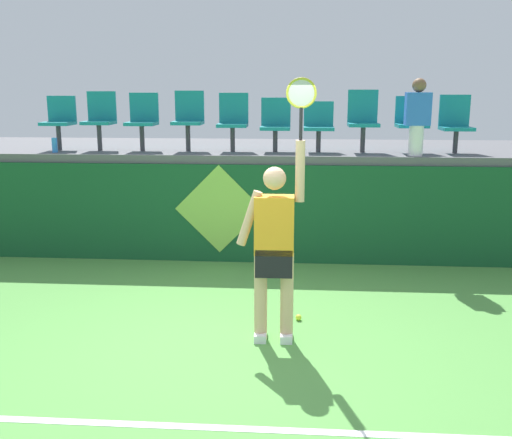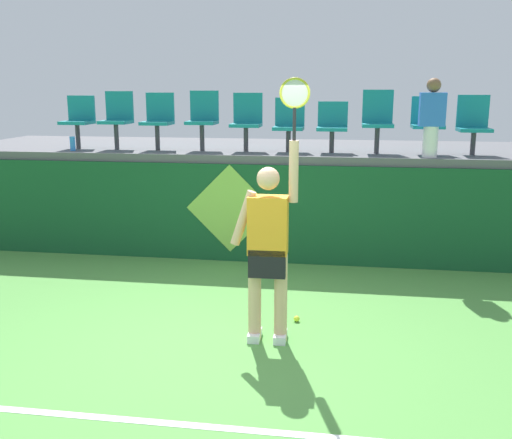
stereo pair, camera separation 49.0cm
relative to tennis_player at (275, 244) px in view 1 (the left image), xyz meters
name	(u,v)px [view 1 (the left image)]	position (x,y,z in m)	size (l,w,h in m)	color
ground_plane	(224,351)	(-0.47, -0.31, -0.99)	(40.00, 40.00, 0.00)	#519342
court_back_wall	(250,213)	(-0.47, 2.73, -0.28)	(10.14, 0.20, 1.42)	#144C28
spectator_platform	(257,150)	(-0.47, 4.07, 0.49)	(10.14, 2.78, 0.12)	#56565B
court_baseline_stripe	(202,427)	(-0.47, -1.61, -0.99)	(9.13, 0.08, 0.01)	white
tennis_player	(275,244)	(0.00, 0.00, 0.00)	(0.75, 0.27, 2.57)	white
tennis_ball	(299,317)	(0.25, 0.51, -0.96)	(0.07, 0.07, 0.07)	#D1E533
water_bottle	(55,145)	(-3.37, 2.92, 0.66)	(0.08, 0.08, 0.22)	#338CE5
stadium_chair_0	(60,119)	(-3.43, 3.32, 1.01)	(0.44, 0.42, 0.81)	#38383D
stadium_chair_1	(100,117)	(-2.80, 3.32, 1.04)	(0.44, 0.42, 0.88)	#38383D
stadium_chair_2	(143,118)	(-2.14, 3.32, 1.03)	(0.44, 0.42, 0.86)	#38383D
stadium_chair_3	(189,117)	(-1.44, 3.32, 1.05)	(0.44, 0.42, 0.89)	#38383D
stadium_chair_4	(233,119)	(-0.77, 3.32, 1.02)	(0.44, 0.42, 0.86)	#38383D
stadium_chair_5	(276,123)	(-0.13, 3.32, 0.97)	(0.44, 0.42, 0.79)	#38383D
stadium_chair_6	(319,124)	(0.51, 3.32, 0.96)	(0.44, 0.42, 0.74)	#38383D
stadium_chair_7	(363,118)	(1.15, 3.33, 1.04)	(0.44, 0.42, 0.91)	#38383D
stadium_chair_8	(411,121)	(1.85, 3.32, 1.01)	(0.44, 0.42, 0.81)	#38383D
stadium_chair_9	(456,122)	(2.49, 3.33, 0.99)	(0.44, 0.42, 0.83)	#38383D
spectator_0	(417,116)	(1.85, 2.88, 1.10)	(0.34, 0.20, 1.06)	white
wall_signage_mount	(220,261)	(-0.90, 2.62, -0.99)	(1.27, 0.01, 1.42)	#144C28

